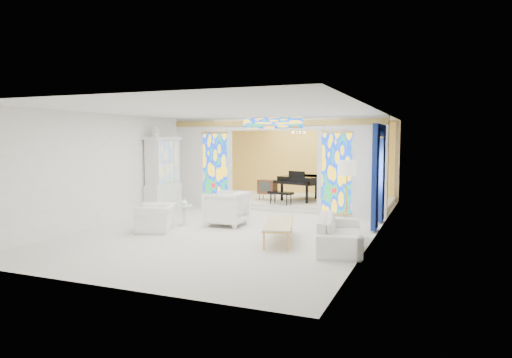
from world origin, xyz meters
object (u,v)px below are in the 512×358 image
at_px(grand_piano, 310,180).
at_px(tv_console, 267,187).
at_px(china_cabinet, 163,176).
at_px(armchair_left, 156,218).
at_px(sofa, 340,232).
at_px(coffee_table, 279,224).
at_px(armchair_right, 226,208).

bearing_deg(grand_piano, tv_console, -141.77).
relative_size(china_cabinet, armchair_left, 2.65).
xyz_separation_m(sofa, tv_console, (-3.68, 5.41, 0.30)).
height_order(china_cabinet, coffee_table, china_cabinet).
bearing_deg(china_cabinet, tv_console, 48.20).
height_order(grand_piano, tv_console, grand_piano).
xyz_separation_m(armchair_right, tv_console, (-0.33, 4.03, 0.18)).
xyz_separation_m(armchair_right, coffee_table, (1.94, -1.27, -0.06)).
xyz_separation_m(sofa, grand_piano, (-2.29, 5.92, 0.55)).
height_order(armchair_left, sofa, sofa).
height_order(armchair_right, sofa, armchair_right).
bearing_deg(armchair_right, china_cabinet, -115.31).
bearing_deg(armchair_left, armchair_right, 112.67).
distance_m(china_cabinet, sofa, 6.76).
distance_m(armchair_left, grand_piano, 6.37).
bearing_deg(coffee_table, china_cabinet, 152.04).
distance_m(china_cabinet, grand_piano, 5.09).
distance_m(grand_piano, tv_console, 1.50).
height_order(china_cabinet, tv_console, china_cabinet).
xyz_separation_m(sofa, coffee_table, (-1.41, 0.12, 0.06)).
bearing_deg(tv_console, coffee_table, -61.49).
height_order(armchair_right, grand_piano, grand_piano).
height_order(sofa, grand_piano, grand_piano).
height_order(armchair_left, grand_piano, grand_piano).
distance_m(china_cabinet, tv_console, 3.76).
bearing_deg(grand_piano, sofa, -50.56).
xyz_separation_m(china_cabinet, sofa, (6.17, -2.64, -0.83)).
bearing_deg(coffee_table, armchair_right, 146.82).
relative_size(china_cabinet, coffee_table, 1.33).
relative_size(coffee_table, tv_console, 2.88).
bearing_deg(armchair_left, coffee_table, 68.24).
distance_m(coffee_table, tv_console, 5.77).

